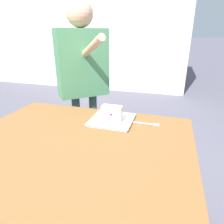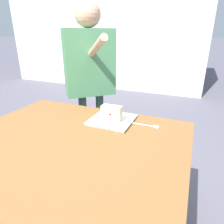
# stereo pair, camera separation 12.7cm
# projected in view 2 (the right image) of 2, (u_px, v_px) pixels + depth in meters

# --- Properties ---
(patio_table) EXTENTS (1.23, 1.01, 0.76)m
(patio_table) POSITION_uv_depth(u_px,v_px,m) (70.00, 156.00, 1.10)
(patio_table) COLOR brown
(patio_table) RESTS_ON ground
(dessert_plate) EXTENTS (0.27, 0.27, 0.02)m
(dessert_plate) POSITION_uv_depth(u_px,v_px,m) (112.00, 120.00, 1.29)
(dessert_plate) COLOR white
(dessert_plate) RESTS_ON patio_table
(cake_slice) EXTENTS (0.13, 0.07, 0.10)m
(cake_slice) POSITION_uv_depth(u_px,v_px,m) (112.00, 113.00, 1.26)
(cake_slice) COLOR beige
(cake_slice) RESTS_ON dessert_plate
(dessert_fork) EXTENTS (0.17, 0.02, 0.01)m
(dessert_fork) POSITION_uv_depth(u_px,v_px,m) (147.00, 125.00, 1.23)
(dessert_fork) COLOR silver
(dessert_fork) RESTS_ON patio_table
(diner_person) EXTENTS (0.54, 0.56, 1.54)m
(diner_person) POSITION_uv_depth(u_px,v_px,m) (90.00, 66.00, 1.71)
(diner_person) COLOR #334B43
(diner_person) RESTS_ON ground
(patio_building) EXTENTS (5.05, 2.31, 2.82)m
(patio_building) POSITION_uv_depth(u_px,v_px,m) (113.00, 29.00, 5.62)
(patio_building) COLOR silver
(patio_building) RESTS_ON ground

